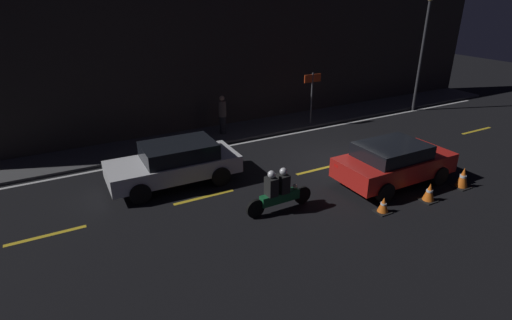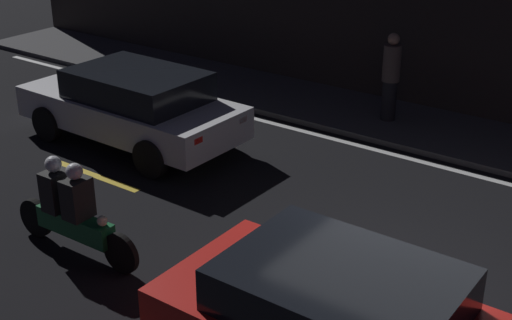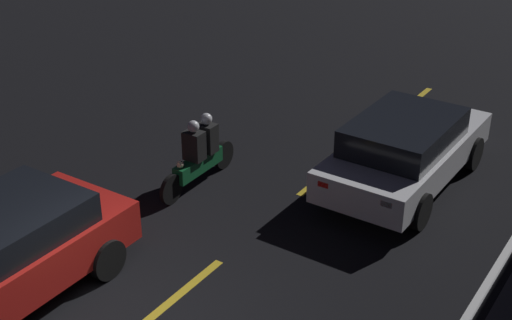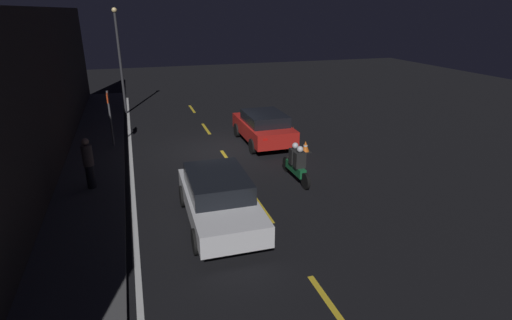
% 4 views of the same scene
% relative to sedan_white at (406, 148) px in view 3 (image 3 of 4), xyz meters
% --- Properties ---
extents(lane_dash_a, '(2.00, 0.14, 0.01)m').
position_rel_sedan_white_xyz_m(lane_dash_a, '(-4.06, -1.40, -0.75)').
color(lane_dash_a, gold).
rests_on(lane_dash_a, ground).
extents(lane_dash_b, '(2.00, 0.14, 0.01)m').
position_rel_sedan_white_xyz_m(lane_dash_b, '(0.44, -1.40, -0.75)').
color(lane_dash_b, gold).
rests_on(lane_dash_b, ground).
extents(lane_dash_c, '(2.00, 0.14, 0.01)m').
position_rel_sedan_white_xyz_m(lane_dash_c, '(4.94, -1.40, -0.75)').
color(lane_dash_c, gold).
rests_on(lane_dash_c, ground).
extents(sedan_white, '(4.30, 1.96, 1.40)m').
position_rel_sedan_white_xyz_m(sedan_white, '(0.00, 0.00, 0.00)').
color(sedan_white, silver).
rests_on(sedan_white, ground).
extents(motorcycle, '(2.21, 0.37, 1.35)m').
position_rel_sedan_white_xyz_m(motorcycle, '(2.05, -3.21, -0.13)').
color(motorcycle, black).
rests_on(motorcycle, ground).
extents(traffic_cone_near, '(0.42, 0.42, 0.48)m').
position_rel_sedan_white_xyz_m(traffic_cone_near, '(4.72, -4.76, -0.52)').
color(traffic_cone_near, black).
rests_on(traffic_cone_near, ground).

